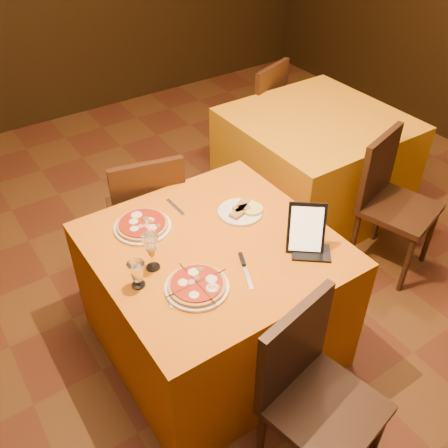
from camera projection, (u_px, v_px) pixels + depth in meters
floor at (260, 362)px, 2.77m from camera, size 6.00×7.00×0.01m
main_table at (214, 297)px, 2.63m from camera, size 1.10×1.10×0.75m
side_table at (313, 164)px, 3.67m from camera, size 1.10×1.10×0.75m
chair_main_near at (326, 409)px, 2.04m from camera, size 0.56×0.56×0.91m
chair_main_far at (145, 211)px, 3.09m from camera, size 0.43×0.43×0.91m
chair_side_near at (400, 209)px, 3.11m from camera, size 0.47×0.47×0.91m
chair_side_far at (250, 114)px, 4.13m from camera, size 0.47×0.47×0.91m
pizza_near at (197, 286)px, 2.16m from camera, size 0.28×0.28×0.03m
pizza_far at (143, 226)px, 2.48m from camera, size 0.29×0.29×0.03m
cutlet_dish at (240, 211)px, 2.58m from camera, size 0.23×0.23×0.03m
wine_glass at (151, 252)px, 2.21m from camera, size 0.10×0.10×0.19m
water_glass at (137, 275)px, 2.14m from camera, size 0.07×0.07×0.13m
tablet at (306, 228)px, 2.30m from camera, size 0.20×0.19×0.23m
knife at (246, 273)px, 2.24m from camera, size 0.10×0.21×0.01m
fork_near at (171, 297)px, 2.12m from camera, size 0.07×0.13×0.01m
fork_far at (176, 207)px, 2.62m from camera, size 0.02×0.17×0.01m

